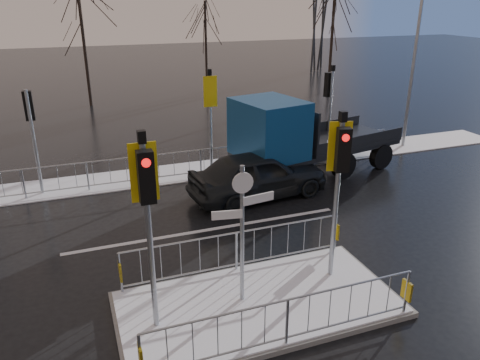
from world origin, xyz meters
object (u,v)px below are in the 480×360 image
object	(u,v)px
flatbed_truck	(290,136)
street_lamp_right	(418,44)
car_far_lane	(258,175)
traffic_island	(258,291)

from	to	relation	value
flatbed_truck	street_lamp_right	size ratio (longest dim) A/B	0.85
car_far_lane	traffic_island	bearing A→B (deg)	151.46
traffic_island	car_far_lane	world-z (taller)	traffic_island
car_far_lane	flatbed_truck	xyz separation A→B (m)	(1.69, 1.17, 0.81)
car_far_lane	flatbed_truck	bearing A→B (deg)	-61.42
traffic_island	street_lamp_right	size ratio (longest dim) A/B	0.75
car_far_lane	flatbed_truck	distance (m)	2.21
flatbed_truck	car_far_lane	bearing A→B (deg)	-145.32
traffic_island	flatbed_truck	distance (m)	7.86
traffic_island	car_far_lane	bearing A→B (deg)	67.56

